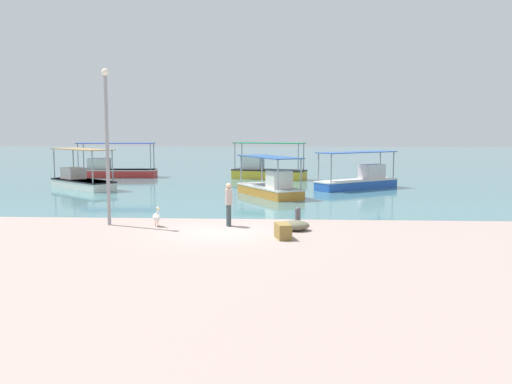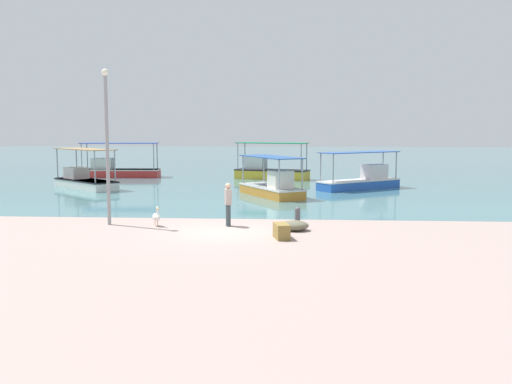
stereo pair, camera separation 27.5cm
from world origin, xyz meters
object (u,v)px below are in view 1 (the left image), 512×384
Objects in this scene: pelican at (157,217)px; mooring_bollard at (298,215)px; fishing_boat_near_left at (360,179)px; lamp_post at (107,139)px; fishing_boat_center at (81,180)px; fishing_boat_outer at (271,187)px; fishing_boat_far_left at (114,169)px; net_pile at (295,225)px; cargo_crate at (283,231)px; fisherman_standing at (229,203)px; fishing_boat_near_right at (266,170)px.

pelican is 5.59m from mooring_bollard.
lamp_post reaches higher than fishing_boat_near_left.
mooring_bollard is at bearing 10.14° from pelican.
pelican is 1.19× the size of mooring_bollard.
fishing_boat_center is 18.34m from mooring_bollard.
fishing_boat_outer is 0.85× the size of fishing_boat_far_left.
pelican is 0.74× the size of net_pile.
cargo_crate is at bearing -50.59° from fishing_boat_center.
fisherman_standing reaches higher than cargo_crate.
net_pile is at bearing -6.45° from lamp_post.
cargo_crate reaches higher than net_pile.
pelican is at bearing -112.69° from fishing_boat_outer.
pelican is at bearing -175.37° from fisherman_standing.
fisherman_standing is 3.28m from cargo_crate.
cargo_crate is (4.93, -2.18, -0.11)m from pelican.
net_pile is (1.22, -10.50, -0.36)m from fishing_boat_outer.
mooring_bollard is (-4.11, -13.33, -0.22)m from fishing_boat_near_left.
net_pile is at bearing -17.21° from fisherman_standing.
fishing_boat_near_right reaches higher than fisherman_standing.
fishing_boat_near_left is at bearing 56.13° from pelican.
fishing_boat_near_left is at bearing 74.16° from cargo_crate.
pelican is (-9.61, -14.32, -0.21)m from fishing_boat_near_left.
mooring_bollard is 1.57m from net_pile.
mooring_bollard is (13.92, -20.82, -0.24)m from fishing_boat_far_left.
fishing_boat_near_left reaches higher than fishing_boat_outer.
lamp_post is at bearing -174.43° from mooring_bollard.
fishing_boat_near_left is 5.12× the size of net_pile.
fisherman_standing is (-2.71, -0.76, 0.55)m from mooring_bollard.
net_pile is (-0.13, -1.56, -0.17)m from mooring_bollard.
fishing_boat_outer reaches higher than mooring_bollard.
fishing_boat_near_right is 21.11m from pelican.
fishing_boat_near_left is at bearing -22.57° from fishing_boat_far_left.
fishing_boat_near_right is 5.33× the size of net_pile.
net_pile is (-4.24, -14.89, -0.39)m from fishing_boat_near_left.
fishing_boat_far_left is 7.71× the size of pelican.
fishing_boat_near_left is at bearing 2.76° from fishing_boat_center.
pelican is at bearing 156.14° from cargo_crate.
lamp_post reaches higher than fishing_boat_far_left.
mooring_bollard is (1.35, -8.95, -0.19)m from fishing_boat_outer.
fishing_boat_near_left is (17.54, 0.85, 0.03)m from fishing_boat_center.
lamp_post reaches higher than pelican.
fishing_boat_outer is 3.10× the size of fisherman_standing.
lamp_post reaches higher than fishing_boat_outer.
fishing_boat_near_right is 3.40× the size of fisherman_standing.
fishing_boat_near_left is at bearing 38.79° from fishing_boat_outer.
net_pile is at bearing -105.89° from fishing_boat_near_left.
fishing_boat_near_right is 23.04m from cargo_crate.
fishing_boat_center is 13.58m from fishing_boat_near_right.
pelican reaches higher than net_pile.
fishing_boat_near_left is 17.24m from pelican.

